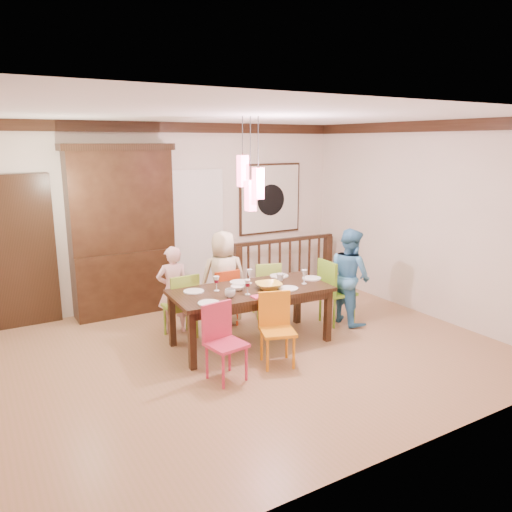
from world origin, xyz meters
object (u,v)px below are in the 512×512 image
dining_table (251,295)px  person_far_left (173,290)px  chair_end_right (338,287)px  china_hutch (122,231)px  person_far_mid (224,278)px  balustrade (285,264)px  chair_far_left (180,300)px  person_end_right (350,276)px

dining_table → person_far_left: bearing=132.6°
chair_end_right → china_hutch: (-2.52, 2.04, 0.74)m
person_far_left → person_far_mid: size_ratio=0.89×
chair_end_right → balustrade: bearing=-3.7°
china_hutch → person_far_mid: (1.09, -1.22, -0.60)m
dining_table → chair_far_left: size_ratio=2.36×
china_hutch → person_far_left: bearing=-74.2°
dining_table → person_far_left: 1.15m
dining_table → chair_end_right: bearing=4.8°
chair_far_left → person_end_right: person_end_right is taller
balustrade → dining_table: bearing=-132.0°
china_hutch → person_far_mid: size_ratio=1.88×
dining_table → china_hutch: china_hutch is taller
dining_table → balustrade: size_ratio=1.07×
person_far_mid → person_end_right: size_ratio=0.98×
chair_far_left → balustrade: (2.39, 1.03, -0.01)m
balustrade → china_hutch: bearing=175.1°
chair_end_right → person_far_left: 2.36m
balustrade → person_far_mid: person_far_mid is taller
dining_table → chair_end_right: size_ratio=2.22×
balustrade → person_far_left: size_ratio=1.61×
dining_table → person_far_left: size_ratio=1.72×
chair_far_left → dining_table: bearing=133.6°
person_far_left → person_end_right: size_ratio=0.88×
chair_far_left → balustrade: balustrade is taller
balustrade → person_far_mid: (-1.65, -0.88, 0.19)m
china_hutch → balustrade: size_ratio=1.31×
person_far_left → person_far_mid: person_far_mid is taller
dining_table → person_end_right: person_end_right is taller
person_far_mid → balustrade: bearing=-136.6°
person_end_right → chair_far_left: bearing=74.1°
chair_far_left → person_far_left: 0.23m
dining_table → balustrade: bearing=49.4°
dining_table → chair_far_left: bearing=139.4°
chair_end_right → china_hutch: size_ratio=0.37×
person_end_right → person_far_left: bearing=69.8°
china_hutch → balustrade: china_hutch is taller
chair_end_right → person_end_right: 0.23m
china_hutch → chair_far_left: bearing=-75.8°
person_far_mid → dining_table: bearing=103.1°
chair_far_left → person_end_right: size_ratio=0.64×
person_far_mid → person_end_right: (1.60, -0.88, 0.01)m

